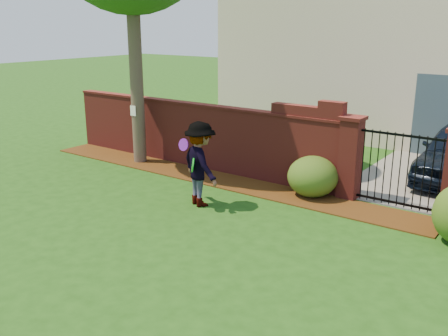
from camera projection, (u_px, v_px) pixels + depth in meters
The scene contains 12 objects.
ground at pixel (147, 230), 9.63m from camera, with size 80.00×80.00×0.01m, color #1C4912.
mulch_bed at pixel (213, 178), 12.75m from camera, with size 11.10×1.08×0.03m, color #3B200A.
brick_wall at pixel (196, 134), 13.61m from camera, with size 8.70×0.31×2.16m.
pillar_left at pixel (350, 157), 11.11m from camera, with size 0.50×0.50×1.88m.
iron_gate at pixel (400, 170), 10.51m from camera, with size 1.78×0.03×1.60m.
driveway at pixel (442, 166), 13.85m from camera, with size 3.20×8.00×0.01m, color slate.
house at pixel (406, 42), 17.48m from camera, with size 12.40×6.40×6.30m.
paper_notice at pixel (133, 111), 13.73m from camera, with size 0.20×0.01×0.28m, color white.
shrub_left at pixel (313, 177), 11.36m from camera, with size 1.15×1.15×0.94m, color #295118.
man at pixel (199, 164), 10.68m from camera, with size 1.19×0.69×1.84m, color gray.
frisbee_purple at pixel (184, 145), 10.70m from camera, with size 0.27×0.27×0.02m, color purple.
frisbee_green at pixel (193, 165), 10.41m from camera, with size 0.30×0.30×0.03m, color green.
Camera 1 is at (6.44, -6.32, 3.85)m, focal length 40.11 mm.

